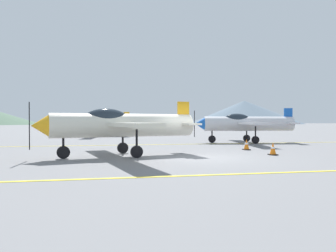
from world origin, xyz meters
TOP-DOWN VIEW (x-y plane):
  - ground_plane at (0.00, 0.00)m, footprint 400.00×400.00m
  - apron_line_near at (0.00, -4.24)m, footprint 80.00×0.16m
  - apron_line_far at (0.00, 7.53)m, footprint 80.00×0.16m
  - airplane_near at (-3.50, 1.19)m, footprint 7.35×8.35m
  - airplane_mid at (5.70, 8.27)m, footprint 7.33×8.40m
  - airplane_far at (-5.43, 19.69)m, footprint 7.32×8.41m
  - traffic_cone_front at (3.39, 2.94)m, footprint 0.36×0.36m
  - traffic_cone_side at (3.48, 0.33)m, footprint 0.36×0.36m
  - hill_centerleft at (73.46, 156.79)m, footprint 66.06×66.06m

SIDE VIEW (x-z plane):
  - ground_plane at x=0.00m, z-range 0.00..0.00m
  - apron_line_near at x=0.00m, z-range 0.00..0.01m
  - apron_line_far at x=0.00m, z-range 0.00..0.01m
  - traffic_cone_front at x=3.39m, z-range -0.01..0.58m
  - traffic_cone_side at x=3.48m, z-range -0.01..0.58m
  - airplane_near at x=-3.50m, z-range 0.16..2.67m
  - airplane_mid at x=5.70m, z-range 0.16..2.67m
  - airplane_far at x=-5.43m, z-range 0.16..2.67m
  - hill_centerleft at x=73.46m, z-range 0.00..13.61m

